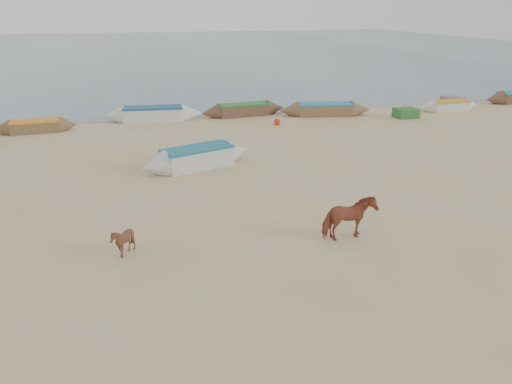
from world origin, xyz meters
TOP-DOWN VIEW (x-y plane):
  - ground at (0.00, 0.00)m, footprint 140.00×140.00m
  - sea at (0.00, 82.00)m, footprint 160.00×160.00m
  - cow_adult at (2.47, 1.45)m, footprint 1.84×0.99m
  - calf_front at (-4.76, 2.22)m, footprint 1.05×0.97m
  - near_canoe at (-1.09, 10.59)m, footprint 5.85×3.17m
  - waterline_canoes at (1.12, 20.85)m, footprint 58.35×3.90m
  - beach_clutter at (4.73, 19.61)m, footprint 42.59×5.68m

SIDE VIEW (x-z plane):
  - ground at x=0.00m, z-range 0.00..0.00m
  - sea at x=0.00m, z-range 0.01..0.01m
  - beach_clutter at x=4.73m, z-range -0.02..0.62m
  - waterline_canoes at x=1.12m, z-range -0.05..0.91m
  - calf_front at x=-4.76m, z-range 0.00..0.99m
  - near_canoe at x=-1.09m, z-range 0.00..1.00m
  - cow_adult at x=2.47m, z-range 0.00..1.49m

